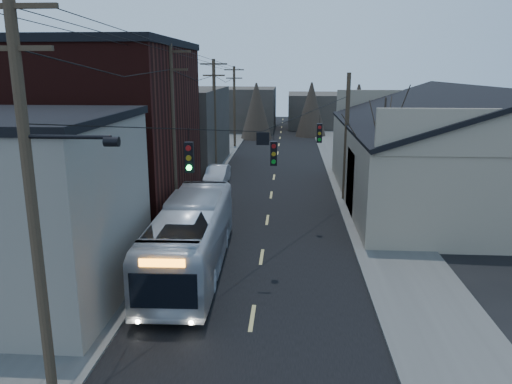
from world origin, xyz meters
TOP-DOWN VIEW (x-y plane):
  - road_surface at (0.00, 30.00)m, footprint 9.00×110.00m
  - sidewalk_left at (-6.50, 30.00)m, footprint 4.00×110.00m
  - sidewalk_right at (6.50, 30.00)m, footprint 4.00×110.00m
  - building_clapboard at (-9.00, 9.00)m, footprint 8.00×8.00m
  - building_brick at (-10.00, 20.00)m, footprint 10.00×12.00m
  - building_left_far at (-9.50, 36.00)m, footprint 9.00×14.00m
  - warehouse at (13.00, 25.00)m, footprint 16.16×20.60m
  - building_far_left at (-6.00, 65.00)m, footprint 10.00×12.00m
  - building_far_right at (7.00, 70.00)m, footprint 12.00×14.00m
  - bare_tree at (6.50, 20.00)m, footprint 0.40×0.40m
  - utility_lines at (-3.11, 24.14)m, footprint 11.24×45.28m
  - bus at (-3.00, 12.17)m, footprint 2.95×11.31m
  - parked_car at (-4.30, 29.11)m, footprint 1.58×4.46m

SIDE VIEW (x-z plane):
  - road_surface at x=0.00m, z-range 0.00..0.02m
  - sidewalk_left at x=-6.50m, z-range 0.00..0.12m
  - sidewalk_right at x=6.50m, z-range 0.00..0.12m
  - parked_car at x=-4.30m, z-range 0.00..1.47m
  - bus at x=-3.00m, z-range 0.00..3.13m
  - building_far_right at x=7.00m, z-range 0.00..5.00m
  - warehouse at x=13.00m, z-range -1.17..6.56m
  - building_far_left at x=-6.00m, z-range 0.00..6.00m
  - building_clapboard at x=-9.00m, z-range 0.00..7.00m
  - building_left_far at x=-9.50m, z-range 0.00..7.00m
  - bare_tree at x=6.50m, z-range 0.00..7.20m
  - utility_lines at x=-3.11m, z-range -0.30..10.20m
  - building_brick at x=-10.00m, z-range 0.00..10.00m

